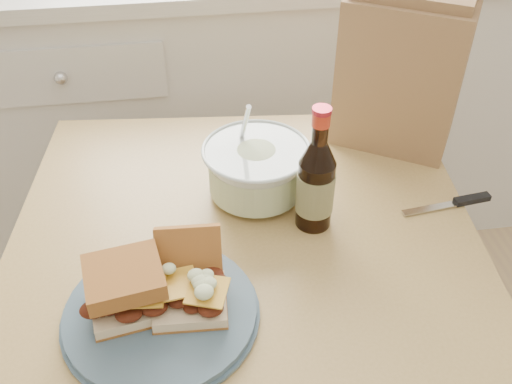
{
  "coord_description": "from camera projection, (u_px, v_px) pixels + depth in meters",
  "views": [
    {
      "loc": [
        -0.19,
        -0.03,
        1.47
      ],
      "look_at": [
        -0.07,
        0.77,
        0.81
      ],
      "focal_mm": 40.0,
      "sensor_mm": 36.0,
      "label": 1
    }
  ],
  "objects": [
    {
      "name": "dining_table",
      "position": [
        246.0,
        280.0,
        1.12
      ],
      "size": [
        0.96,
        0.96,
        0.73
      ],
      "rotation": [
        0.0,
        0.0,
        -0.1
      ],
      "color": "tan",
      "rests_on": "ground"
    },
    {
      "name": "knife",
      "position": [
        461.0,
        202.0,
        1.13
      ],
      "size": [
        0.19,
        0.04,
        0.01
      ],
      "rotation": [
        0.0,
        0.0,
        0.12
      ],
      "color": "silver",
      "rests_on": "dining_table"
    },
    {
      "name": "coleslaw_bowl",
      "position": [
        256.0,
        171.0,
        1.13
      ],
      "size": [
        0.21,
        0.21,
        0.21
      ],
      "color": "silver",
      "rests_on": "dining_table"
    },
    {
      "name": "cabinet_run",
      "position": [
        236.0,
        97.0,
        1.98
      ],
      "size": [
        2.5,
        0.64,
        0.94
      ],
      "color": "silver",
      "rests_on": "ground"
    },
    {
      "name": "sandwich_right",
      "position": [
        189.0,
        281.0,
        0.91
      ],
      "size": [
        0.12,
        0.16,
        0.1
      ],
      "rotation": [
        0.0,
        0.0,
        -0.06
      ],
      "color": "beige",
      "rests_on": "plate"
    },
    {
      "name": "sandwich_left",
      "position": [
        126.0,
        289.0,
        0.88
      ],
      "size": [
        0.13,
        0.12,
        0.09
      ],
      "rotation": [
        0.0,
        0.0,
        0.17
      ],
      "color": "beige",
      "rests_on": "plate"
    },
    {
      "name": "plate",
      "position": [
        161.0,
        313.0,
        0.91
      ],
      "size": [
        0.31,
        0.31,
        0.02
      ],
      "primitive_type": "cylinder",
      "color": "#465F72",
      "rests_on": "dining_table"
    },
    {
      "name": "paper_bag",
      "position": [
        401.0,
        73.0,
        1.22
      ],
      "size": [
        0.3,
        0.27,
        0.33
      ],
      "primitive_type": "cube",
      "rotation": [
        0.0,
        0.0,
        -0.55
      ],
      "color": "#A3764E",
      "rests_on": "dining_table"
    },
    {
      "name": "beer_bottle",
      "position": [
        316.0,
        183.0,
        1.03
      ],
      "size": [
        0.07,
        0.07,
        0.25
      ],
      "rotation": [
        0.0,
        0.0,
        -0.07
      ],
      "color": "black",
      "rests_on": "dining_table"
    }
  ]
}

